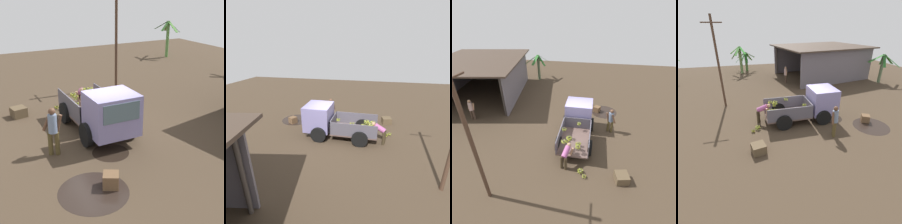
{
  "view_description": "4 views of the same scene",
  "coord_description": "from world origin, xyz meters",
  "views": [
    {
      "loc": [
        9.86,
        -4.75,
        5.36
      ],
      "look_at": [
        0.19,
        0.23,
        0.97
      ],
      "focal_mm": 50.0,
      "sensor_mm": 36.0,
      "label": 1
    },
    {
      "loc": [
        -2.34,
        9.14,
        5.21
      ],
      "look_at": [
        -0.19,
        -1.04,
        1.19
      ],
      "focal_mm": 28.0,
      "sensor_mm": 36.0,
      "label": 2
    },
    {
      "loc": [
        -9.31,
        -0.85,
        7.15
      ],
      "look_at": [
        0.27,
        0.84,
        1.39
      ],
      "focal_mm": 28.0,
      "sensor_mm": 36.0,
      "label": 3
    },
    {
      "loc": [
        -3.61,
        -9.12,
        5.24
      ],
      "look_at": [
        -1.4,
        -0.76,
        0.95
      ],
      "focal_mm": 28.0,
      "sensor_mm": 36.0,
      "label": 4
    }
  ],
  "objects": [
    {
      "name": "mud_patch_1",
      "position": [
        1.39,
        -0.44,
        0.0
      ],
      "size": [
        1.29,
        1.29,
        0.01
      ],
      "primitive_type": "cylinder",
      "color": "black",
      "rests_on": "ground"
    },
    {
      "name": "utility_pole",
      "position": [
        -5.16,
        3.23,
        3.04
      ],
      "size": [
        1.22,
        0.15,
        5.86
      ],
      "color": "#473123",
      "rests_on": "ground"
    },
    {
      "name": "wooden_crate_1",
      "position": [
        3.15,
        -1.33,
        0.22
      ],
      "size": [
        0.62,
        0.62,
        0.43
      ],
      "primitive_type": "cube",
      "rotation": [
        0.0,
        0.0,
        5.77
      ],
      "color": "brown",
      "rests_on": "ground"
    },
    {
      "name": "cargo_truck",
      "position": [
        0.34,
        -0.09,
        1.02
      ],
      "size": [
        4.25,
        2.04,
        1.93
      ],
      "rotation": [
        0.0,
        0.0,
        -0.01
      ],
      "color": "brown",
      "rests_on": "ground"
    },
    {
      "name": "banana_bunch_on_ground_1",
      "position": [
        -3.22,
        -0.6,
        0.14
      ],
      "size": [
        0.32,
        0.33,
        0.25
      ],
      "color": "brown",
      "rests_on": "ground"
    },
    {
      "name": "person_foreground_visitor",
      "position": [
        0.58,
        -2.19,
        0.94
      ],
      "size": [
        0.52,
        0.68,
        1.69
      ],
      "rotation": [
        0.0,
        0.0,
        2.76
      ],
      "color": "#4D4021",
      "rests_on": "ground"
    },
    {
      "name": "banana_palm_2",
      "position": [
        -10.65,
        10.81,
        1.56
      ],
      "size": [
        2.12,
        1.86,
        2.85
      ],
      "color": "#548641",
      "rests_on": "ground"
    },
    {
      "name": "mud_patch_0",
      "position": [
        3.17,
        -1.89,
        0.0
      ],
      "size": [
        2.03,
        2.03,
        0.01
      ],
      "primitive_type": "cylinder",
      "color": "black",
      "rests_on": "ground"
    },
    {
      "name": "wooden_crate_0",
      "position": [
        -3.36,
        -2.58,
        0.21
      ],
      "size": [
        0.72,
        0.72,
        0.43
      ],
      "primitive_type": "cube",
      "rotation": [
        0.0,
        0.0,
        4.92
      ],
      "color": "brown",
      "rests_on": "ground"
    },
    {
      "name": "banana_bunch_on_ground_0",
      "position": [
        -3.49,
        -0.81,
        0.1
      ],
      "size": [
        0.24,
        0.24,
        0.18
      ],
      "color": "#4A4330",
      "rests_on": "ground"
    },
    {
      "name": "ground",
      "position": [
        0.0,
        0.0,
        0.0
      ],
      "size": [
        36.0,
        36.0,
        0.0
      ],
      "primitive_type": "plane",
      "color": "#413325"
    },
    {
      "name": "person_worker_loading",
      "position": [
        -2.84,
        0.21,
        0.73
      ],
      "size": [
        0.86,
        0.66,
        1.19
      ],
      "rotation": [
        0.0,
        0.0,
        -0.28
      ],
      "color": "#382D1D",
      "rests_on": "ground"
    }
  ]
}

